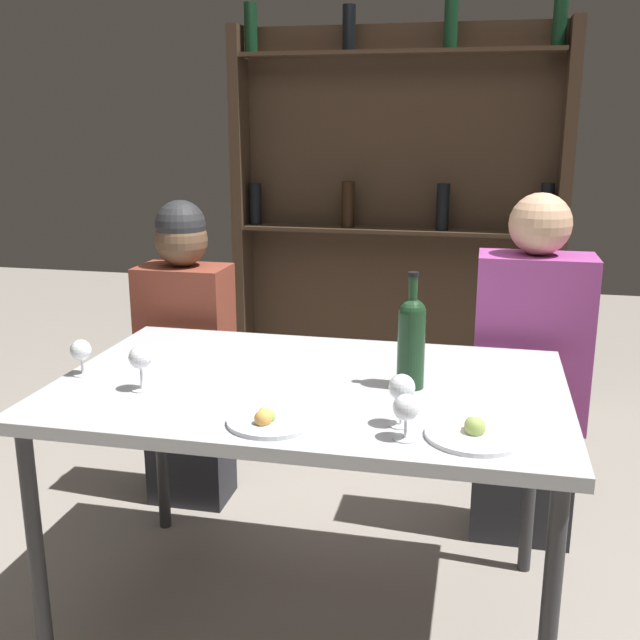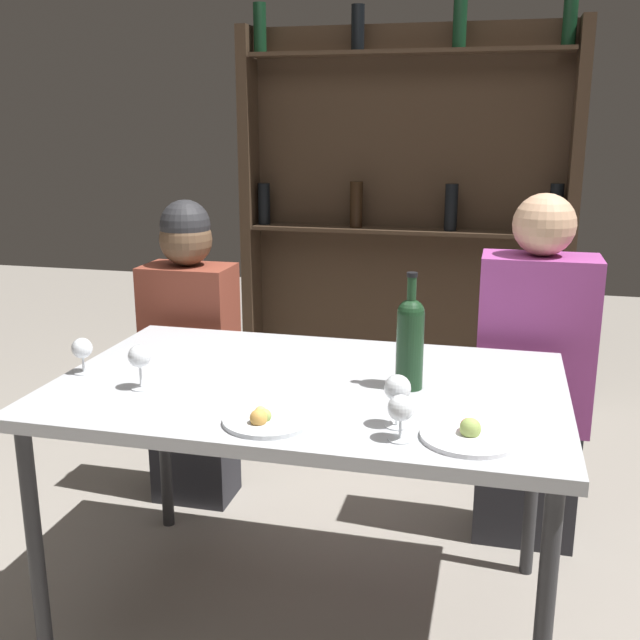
# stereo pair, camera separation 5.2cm
# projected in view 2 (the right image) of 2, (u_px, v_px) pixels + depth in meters

# --- Properties ---
(ground_plane) EXTENTS (10.00, 10.00, 0.00)m
(ground_plane) POSITION_uv_depth(u_px,v_px,m) (310.00, 614.00, 2.37)
(ground_plane) COLOR gray
(dining_table) EXTENTS (1.46, 0.93, 0.78)m
(dining_table) POSITION_uv_depth(u_px,v_px,m) (309.00, 401.00, 2.18)
(dining_table) COLOR #B7BABF
(dining_table) RESTS_ON ground_plane
(wine_rack_wall) EXTENTS (1.76, 0.21, 2.11)m
(wine_rack_wall) POSITION_uv_depth(u_px,v_px,m) (404.00, 208.00, 4.01)
(wine_rack_wall) COLOR #38281C
(wine_rack_wall) RESTS_ON ground_plane
(wine_bottle) EXTENTS (0.08, 0.08, 0.33)m
(wine_bottle) POSITION_uv_depth(u_px,v_px,m) (410.00, 339.00, 2.09)
(wine_bottle) COLOR #19381E
(wine_bottle) RESTS_ON dining_table
(wine_glass_0) EXTENTS (0.06, 0.06, 0.11)m
(wine_glass_0) POSITION_uv_depth(u_px,v_px,m) (401.00, 410.00, 1.75)
(wine_glass_0) COLOR silver
(wine_glass_0) RESTS_ON dining_table
(wine_glass_1) EXTENTS (0.07, 0.07, 0.13)m
(wine_glass_1) POSITION_uv_depth(u_px,v_px,m) (398.00, 390.00, 1.83)
(wine_glass_1) COLOR silver
(wine_glass_1) RESTS_ON dining_table
(wine_glass_2) EXTENTS (0.06, 0.06, 0.13)m
(wine_glass_2) POSITION_uv_depth(u_px,v_px,m) (140.00, 358.00, 2.09)
(wine_glass_2) COLOR silver
(wine_glass_2) RESTS_ON dining_table
(wine_glass_3) EXTENTS (0.06, 0.06, 0.11)m
(wine_glass_3) POSITION_uv_depth(u_px,v_px,m) (82.00, 350.00, 2.23)
(wine_glass_3) COLOR silver
(wine_glass_3) RESTS_ON dining_table
(food_plate_0) EXTENTS (0.23, 0.23, 0.05)m
(food_plate_0) POSITION_uv_depth(u_px,v_px,m) (266.00, 419.00, 1.87)
(food_plate_0) COLOR silver
(food_plate_0) RESTS_ON dining_table
(food_plate_1) EXTENTS (0.24, 0.24, 0.05)m
(food_plate_1) POSITION_uv_depth(u_px,v_px,m) (470.00, 434.00, 1.78)
(food_plate_1) COLOR white
(food_plate_1) RESTS_ON dining_table
(seated_person_left) EXTENTS (0.35, 0.22, 1.23)m
(seated_person_left) POSITION_uv_depth(u_px,v_px,m) (191.00, 356.00, 2.97)
(seated_person_left) COLOR #26262B
(seated_person_left) RESTS_ON ground_plane
(seated_person_right) EXTENTS (0.40, 0.22, 1.28)m
(seated_person_right) POSITION_uv_depth(u_px,v_px,m) (532.00, 383.00, 2.67)
(seated_person_right) COLOR #26262B
(seated_person_right) RESTS_ON ground_plane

